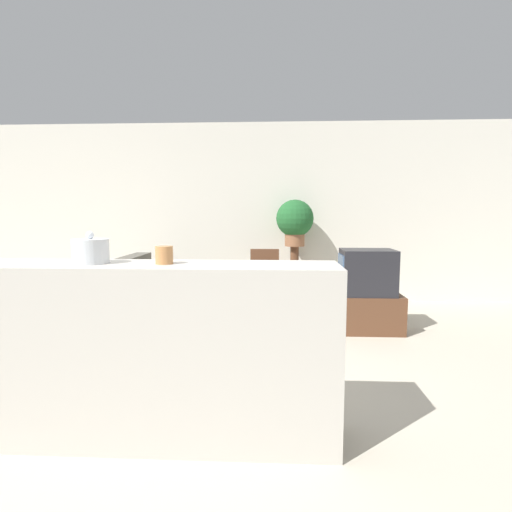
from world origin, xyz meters
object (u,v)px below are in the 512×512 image
at_px(wooden_chair, 264,277).
at_px(decorative_bowl, 91,251).
at_px(couch, 137,308).
at_px(television, 367,272).
at_px(potted_plant, 295,220).

bearing_deg(wooden_chair, decorative_bowl, -106.37).
height_order(couch, wooden_chair, wooden_chair).
xyz_separation_m(television, decorative_bowl, (-2.10, -2.26, 0.45)).
bearing_deg(couch, television, 5.45).
relative_size(wooden_chair, potted_plant, 1.26).
xyz_separation_m(potted_plant, decorative_bowl, (-1.34, -3.58, -0.11)).
height_order(wooden_chair, decorative_bowl, decorative_bowl).
bearing_deg(couch, potted_plant, 40.66).
bearing_deg(couch, decorative_bowl, -76.95).
relative_size(couch, wooden_chair, 2.47).
bearing_deg(wooden_chair, potted_plant, 46.75).
distance_m(couch, wooden_chair, 1.78).
relative_size(wooden_chair, decorative_bowl, 4.14).
relative_size(television, wooden_chair, 0.71).
distance_m(couch, potted_plant, 2.57).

